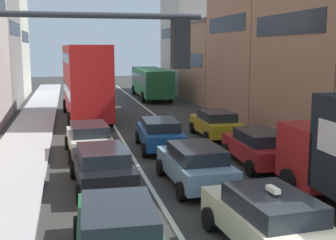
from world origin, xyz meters
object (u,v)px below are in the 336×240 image
(hatchback_centre_lane_third, at_px, (160,133))
(sedan_left_lane_third, at_px, (89,138))
(sedan_right_lane_behind_truck, at_px, (259,147))
(wagon_right_lane_far, at_px, (216,123))
(sedan_left_lane_front, at_px, (118,232))
(sedan_centre_lane_second, at_px, (195,164))
(taxi_centre_lane_front, at_px, (269,219))
(bus_far_queue_secondary, at_px, (151,81))
(traffic_light_pole, at_px, (68,114))
(wagon_left_lane_second, at_px, (102,166))
(bus_mid_queue_primary, at_px, (85,78))

(hatchback_centre_lane_third, xyz_separation_m, sedan_left_lane_third, (-3.41, -0.44, 0.00))
(sedan_right_lane_behind_truck, bearing_deg, wagon_right_lane_far, 0.72)
(sedan_left_lane_front, distance_m, sedan_right_lane_behind_truck, 9.87)
(sedan_centre_lane_second, bearing_deg, wagon_right_lane_far, -25.17)
(taxi_centre_lane_front, height_order, bus_far_queue_secondary, bus_far_queue_secondary)
(traffic_light_pole, relative_size, sedan_right_lane_behind_truck, 1.26)
(wagon_left_lane_second, bearing_deg, traffic_light_pole, 168.96)
(sedan_left_lane_front, bearing_deg, bus_mid_queue_primary, 1.87)
(wagon_right_lane_far, xyz_separation_m, bus_mid_queue_primary, (-6.67, 7.91, 2.03))
(hatchback_centre_lane_third, bearing_deg, taxi_centre_lane_front, -175.11)
(sedan_centre_lane_second, distance_m, hatchback_centre_lane_third, 5.83)
(hatchback_centre_lane_third, bearing_deg, sedan_centre_lane_second, -176.30)
(wagon_left_lane_second, bearing_deg, sedan_right_lane_behind_truck, -79.64)
(traffic_light_pole, bearing_deg, sedan_left_lane_third, 86.08)
(traffic_light_pole, relative_size, bus_far_queue_secondary, 0.52)
(sedan_left_lane_front, relative_size, sedan_left_lane_third, 1.00)
(traffic_light_pole, distance_m, bus_mid_queue_primary, 23.06)
(taxi_centre_lane_front, distance_m, sedan_right_lane_behind_truck, 7.93)
(sedan_right_lane_behind_truck, height_order, wagon_right_lane_far, same)
(taxi_centre_lane_front, bearing_deg, sedan_left_lane_third, 15.75)
(traffic_light_pole, height_order, sedan_left_lane_third, traffic_light_pole)
(sedan_centre_lane_second, height_order, sedan_right_lane_behind_truck, same)
(wagon_right_lane_far, height_order, bus_mid_queue_primary, bus_mid_queue_primary)
(traffic_light_pole, distance_m, wagon_left_lane_second, 8.31)
(sedan_left_lane_front, xyz_separation_m, wagon_left_lane_second, (0.08, 5.66, 0.00))
(hatchback_centre_lane_third, relative_size, wagon_right_lane_far, 1.01)
(hatchback_centre_lane_third, xyz_separation_m, bus_far_queue_secondary, (3.58, 21.25, 0.96))
(sedan_left_lane_third, bearing_deg, wagon_right_lane_far, -73.10)
(taxi_centre_lane_front, bearing_deg, sedan_left_lane_front, 85.21)
(bus_mid_queue_primary, bearing_deg, sedan_right_lane_behind_truck, -157.14)
(taxi_centre_lane_front, relative_size, sedan_left_lane_front, 1.01)
(sedan_left_lane_front, distance_m, wagon_left_lane_second, 5.66)
(sedan_right_lane_behind_truck, bearing_deg, taxi_centre_lane_front, 158.95)
(bus_mid_queue_primary, bearing_deg, traffic_light_pole, 174.54)
(wagon_right_lane_far, distance_m, bus_mid_queue_primary, 10.55)
(sedan_right_lane_behind_truck, bearing_deg, bus_far_queue_secondary, 1.52)
(taxi_centre_lane_front, bearing_deg, wagon_left_lane_second, 28.05)
(bus_mid_queue_primary, bearing_deg, sedan_left_lane_front, 176.99)
(sedan_centre_lane_second, xyz_separation_m, hatchback_centre_lane_third, (-0.06, 5.83, 0.00))
(bus_mid_queue_primary, bearing_deg, bus_far_queue_secondary, -33.30)
(sedan_left_lane_front, height_order, hatchback_centre_lane_third, same)
(wagon_left_lane_second, relative_size, bus_far_queue_secondary, 0.42)
(sedan_centre_lane_second, height_order, wagon_right_lane_far, same)
(sedan_left_lane_front, xyz_separation_m, wagon_right_lane_far, (6.82, 13.09, 0.00))
(sedan_left_lane_third, height_order, bus_far_queue_secondary, bus_far_queue_secondary)
(sedan_left_lane_front, bearing_deg, taxi_centre_lane_front, -88.82)
(taxi_centre_lane_front, height_order, sedan_left_lane_front, taxi_centre_lane_front)
(wagon_right_lane_far, bearing_deg, sedan_left_lane_third, 111.29)
(sedan_left_lane_front, xyz_separation_m, bus_mid_queue_primary, (0.15, 21.01, 2.03))
(hatchback_centre_lane_third, relative_size, bus_far_queue_secondary, 0.42)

